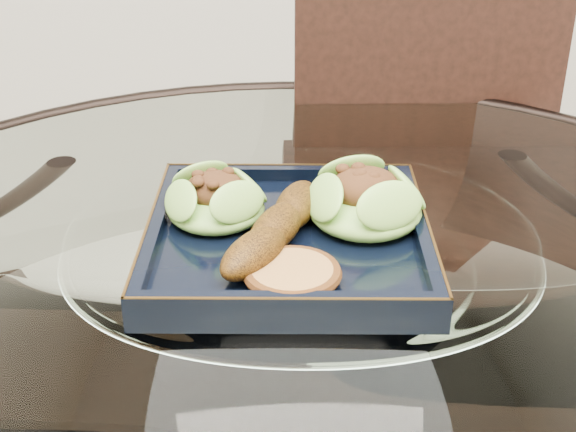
{
  "coord_description": "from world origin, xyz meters",
  "views": [
    {
      "loc": [
        -0.04,
        -0.63,
        1.16
      ],
      "look_at": [
        -0.01,
        0.04,
        0.8
      ],
      "focal_mm": 50.0,
      "sensor_mm": 36.0,
      "label": 1
    }
  ],
  "objects": [
    {
      "name": "dining_chair",
      "position": [
        0.21,
        0.37,
        0.53
      ],
      "size": [
        0.42,
        0.42,
        0.95
      ],
      "rotation": [
        0.0,
        0.0,
        -0.02
      ],
      "color": "black",
      "rests_on": "ground"
    },
    {
      "name": "roasted_plantain",
      "position": [
        -0.02,
        0.03,
        0.8
      ],
      "size": [
        0.11,
        0.18,
        0.03
      ],
      "primitive_type": "ellipsoid",
      "rotation": [
        0.0,
        0.0,
        1.14
      ],
      "color": "#5A3509",
      "rests_on": "navy_plate"
    },
    {
      "name": "lettuce_wrap_right",
      "position": [
        0.07,
        0.06,
        0.8
      ],
      "size": [
        0.12,
        0.12,
        0.04
      ],
      "primitive_type": "ellipsoid",
      "rotation": [
        0.0,
        0.0,
        -0.11
      ],
      "color": "#5CA52F",
      "rests_on": "navy_plate"
    },
    {
      "name": "navy_plate",
      "position": [
        -0.01,
        0.04,
        0.77
      ],
      "size": [
        0.28,
        0.28,
        0.02
      ],
      "primitive_type": "cube",
      "rotation": [
        0.0,
        0.0,
        -0.04
      ],
      "color": "black",
      "rests_on": "dining_table"
    },
    {
      "name": "lettuce_wrap_left",
      "position": [
        -0.08,
        0.08,
        0.8
      ],
      "size": [
        0.11,
        0.11,
        0.04
      ],
      "primitive_type": "ellipsoid",
      "rotation": [
        0.0,
        0.0,
        0.11
      ],
      "color": "#5E982C",
      "rests_on": "navy_plate"
    },
    {
      "name": "crumb_patty",
      "position": [
        -0.01,
        -0.04,
        0.79
      ],
      "size": [
        0.1,
        0.1,
        0.01
      ],
      "primitive_type": "cylinder",
      "rotation": [
        0.0,
        0.0,
        0.35
      ],
      "color": "#B97F3D",
      "rests_on": "navy_plate"
    },
    {
      "name": "dining_table",
      "position": [
        -0.0,
        -0.0,
        0.6
      ],
      "size": [
        1.13,
        1.13,
        0.77
      ],
      "color": "white",
      "rests_on": "ground"
    }
  ]
}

